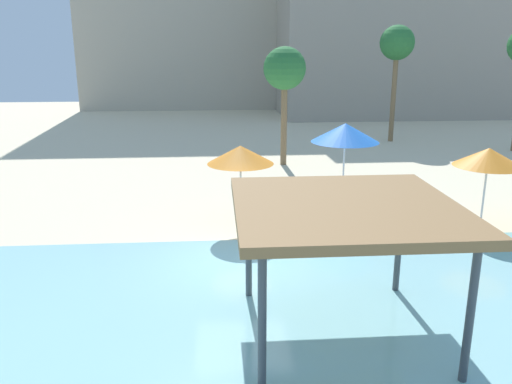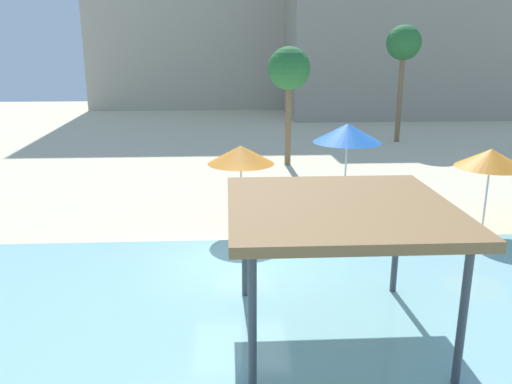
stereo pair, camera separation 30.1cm
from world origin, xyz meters
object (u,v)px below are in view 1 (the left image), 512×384
at_px(beach_umbrella_orange_2, 488,157).
at_px(beach_umbrella_orange_4, 240,155).
at_px(lounge_chair_0, 338,222).
at_px(palm_tree_3, 397,46).
at_px(beach_umbrella_blue_0, 345,133).
at_px(shade_pavilion, 346,212).
at_px(palm_tree_2, 285,71).

xyz_separation_m(beach_umbrella_orange_2, beach_umbrella_orange_4, (-7.21, 0.68, 0.05)).
xyz_separation_m(lounge_chair_0, palm_tree_3, (6.48, 14.80, 4.99)).
bearing_deg(beach_umbrella_orange_4, beach_umbrella_orange_2, -5.36).
relative_size(beach_umbrella_orange_4, lounge_chair_0, 1.31).
distance_m(beach_umbrella_blue_0, palm_tree_3, 13.64).
xyz_separation_m(shade_pavilion, palm_tree_3, (7.71, 20.30, 2.85)).
relative_size(shade_pavilion, beach_umbrella_blue_0, 1.41).
height_order(shade_pavilion, palm_tree_2, palm_tree_2).
bearing_deg(lounge_chair_0, palm_tree_2, -146.32).
xyz_separation_m(beach_umbrella_blue_0, palm_tree_3, (5.71, 12.07, 2.78)).
height_order(beach_umbrella_orange_4, palm_tree_3, palm_tree_3).
bearing_deg(palm_tree_2, palm_tree_3, 38.80).
bearing_deg(beach_umbrella_blue_0, shade_pavilion, -103.62).
distance_m(shade_pavilion, beach_umbrella_orange_2, 7.86).
relative_size(beach_umbrella_blue_0, palm_tree_2, 0.54).
xyz_separation_m(beach_umbrella_blue_0, lounge_chair_0, (-0.77, -2.73, -2.21)).
height_order(shade_pavilion, beach_umbrella_orange_2, shade_pavilion).
bearing_deg(palm_tree_3, lounge_chair_0, -113.63).
relative_size(beach_umbrella_orange_2, lounge_chair_0, 1.29).
xyz_separation_m(beach_umbrella_orange_4, palm_tree_3, (9.32, 14.11, 3.05)).
distance_m(beach_umbrella_blue_0, beach_umbrella_orange_4, 4.16).
bearing_deg(palm_tree_3, palm_tree_2, -141.20).
relative_size(beach_umbrella_blue_0, beach_umbrella_orange_4, 1.13).
distance_m(shade_pavilion, beach_umbrella_orange_4, 6.40).
height_order(beach_umbrella_blue_0, palm_tree_2, palm_tree_2).
bearing_deg(lounge_chair_0, shade_pavilion, 18.21).
bearing_deg(shade_pavilion, palm_tree_3, 69.22).
height_order(beach_umbrella_orange_2, beach_umbrella_orange_4, beach_umbrella_orange_4).
bearing_deg(lounge_chair_0, beach_umbrella_blue_0, -164.85).
bearing_deg(beach_umbrella_blue_0, palm_tree_2, 100.72).
bearing_deg(beach_umbrella_orange_2, beach_umbrella_orange_4, 174.64).
relative_size(beach_umbrella_orange_4, palm_tree_2, 0.48).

